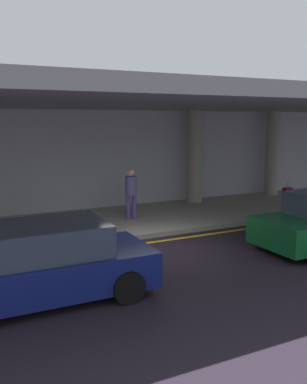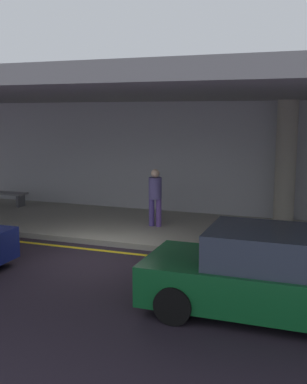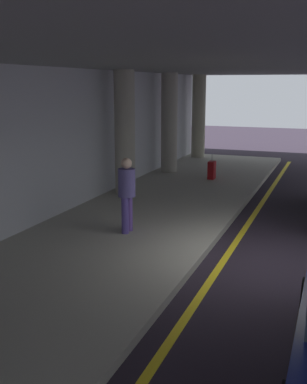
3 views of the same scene
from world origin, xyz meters
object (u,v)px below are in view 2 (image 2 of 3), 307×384
at_px(traveler_with_luggage, 155,194).
at_px(bench_metal, 6,196).
at_px(support_column_far_left, 286,163).
at_px(car_dark_green, 267,275).

bearing_deg(traveler_with_luggage, bench_metal, -1.39).
bearing_deg(traveler_with_luggage, support_column_far_left, -145.79).
height_order(car_dark_green, bench_metal, car_dark_green).
bearing_deg(support_column_far_left, traveler_with_luggage, -155.12).
relative_size(car_dark_green, bench_metal, 2.56).
relative_size(support_column_far_left, traveler_with_luggage, 2.17).
bearing_deg(bench_metal, traveler_with_luggage, -10.72).
distance_m(support_column_far_left, car_dark_green, 6.60).
distance_m(traveler_with_luggage, bench_metal, 6.24).
bearing_deg(support_column_far_left, car_dark_green, -87.95).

